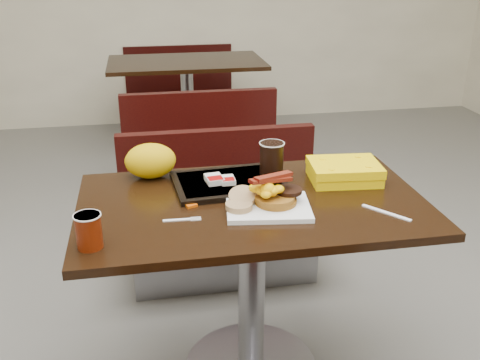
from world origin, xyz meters
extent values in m
cube|color=white|center=(0.04, -0.08, 0.76)|extent=(0.30, 0.25, 0.02)
cylinder|color=brown|center=(0.07, -0.06, 0.78)|extent=(0.17, 0.17, 0.03)
cylinder|color=black|center=(0.12, -0.05, 0.80)|extent=(0.10, 0.10, 0.01)
ellipsoid|color=#FAC105|center=(0.03, -0.08, 0.82)|extent=(0.10, 0.09, 0.05)
cylinder|color=tan|center=(-0.06, -0.09, 0.78)|extent=(0.11, 0.11, 0.02)
cylinder|color=tan|center=(-0.04, -0.04, 0.79)|extent=(0.12, 0.12, 0.05)
cylinder|color=#912405|center=(-0.53, -0.23, 0.80)|extent=(0.10, 0.10, 0.11)
cube|color=white|center=(0.42, -0.17, 0.75)|extent=(0.12, 0.15, 0.00)
cube|color=#C44908|center=(-0.21, -0.01, 0.75)|extent=(0.04, 0.04, 0.01)
cube|color=#8C0504|center=(0.04, 0.06, 0.75)|extent=(0.04, 0.04, 0.01)
cube|color=black|center=(-0.06, 0.15, 0.76)|extent=(0.43, 0.32, 0.02)
cube|color=silver|center=(-0.11, 0.15, 0.78)|extent=(0.07, 0.09, 0.02)
cube|color=silver|center=(-0.07, 0.13, 0.78)|extent=(0.05, 0.07, 0.02)
cylinder|color=black|center=(0.11, 0.19, 0.83)|extent=(0.11, 0.11, 0.12)
cube|color=yellow|center=(0.38, 0.12, 0.78)|extent=(0.27, 0.22, 0.07)
ellipsoid|color=#E4BC07|center=(-0.34, 0.28, 0.82)|extent=(0.23, 0.19, 0.13)
camera|label=1|loc=(-0.35, -1.69, 1.56)|focal=41.04mm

